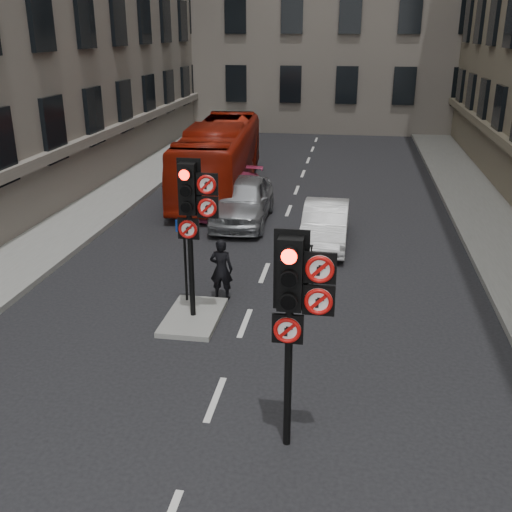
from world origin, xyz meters
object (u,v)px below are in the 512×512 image
(bus_red, at_px, (219,157))
(motorcyclist, at_px, (221,269))
(car_pink, at_px, (229,193))
(info_sign, at_px, (185,249))
(motorcycle, at_px, (311,265))
(signal_far, at_px, (192,206))
(car_white, at_px, (325,224))
(signal_near, at_px, (296,297))
(car_silver, at_px, (243,200))

(bus_red, xyz_separation_m, motorcyclist, (2.29, -10.21, -0.60))
(car_pink, relative_size, info_sign, 2.13)
(bus_red, xyz_separation_m, info_sign, (1.54, -10.71, 0.05))
(motorcyclist, height_order, info_sign, info_sign)
(motorcycle, bearing_deg, motorcyclist, -151.88)
(bus_red, bearing_deg, signal_far, -83.98)
(car_white, bearing_deg, signal_far, -114.23)
(signal_near, xyz_separation_m, car_white, (-0.00, 9.65, -1.95))
(signal_near, distance_m, car_white, 9.85)
(signal_near, height_order, motorcyclist, signal_near)
(car_white, relative_size, bus_red, 0.39)
(car_silver, height_order, info_sign, info_sign)
(signal_near, height_order, info_sign, signal_near)
(car_pink, height_order, motorcyclist, motorcyclist)
(motorcycle, bearing_deg, signal_far, -138.56)
(car_white, bearing_deg, signal_near, -89.52)
(bus_red, height_order, info_sign, bus_red)
(car_pink, bearing_deg, car_silver, -55.16)
(signal_near, bearing_deg, car_white, 90.00)
(car_white, relative_size, motorcycle, 2.57)
(signal_far, height_order, car_pink, signal_far)
(signal_far, relative_size, car_white, 0.93)
(signal_far, distance_m, car_white, 6.56)
(signal_near, distance_m, bus_red, 16.15)
(car_silver, xyz_separation_m, car_white, (2.89, -1.81, -0.13))
(signal_near, height_order, bus_red, signal_near)
(car_white, distance_m, car_pink, 4.80)
(motorcyclist, bearing_deg, car_silver, -84.07)
(car_silver, relative_size, bus_red, 0.45)
(signal_near, relative_size, signal_far, 1.00)
(signal_near, relative_size, car_silver, 0.80)
(bus_red, bearing_deg, motorcyclist, -81.12)
(motorcycle, bearing_deg, car_silver, 112.59)
(bus_red, bearing_deg, info_sign, -85.59)
(car_white, bearing_deg, motorcycle, -93.36)
(motorcycle, relative_size, motorcyclist, 0.97)
(signal_near, height_order, motorcycle, signal_near)
(signal_near, bearing_deg, bus_red, 106.50)
(car_white, bearing_deg, motorcyclist, -116.86)
(signal_near, height_order, car_pink, signal_near)
(signal_near, bearing_deg, signal_far, 123.02)
(signal_far, bearing_deg, car_pink, 96.73)
(signal_far, relative_size, motorcycle, 2.39)
(car_white, xyz_separation_m, bus_red, (-4.57, 5.79, 0.74))
(car_silver, relative_size, motorcycle, 3.00)
(info_sign, bearing_deg, car_white, 47.48)
(signal_far, distance_m, car_pink, 9.08)
(car_white, height_order, motorcyclist, motorcyclist)
(signal_far, xyz_separation_m, car_silver, (-0.29, 7.46, -1.94))
(car_pink, bearing_deg, motorcycle, -55.23)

